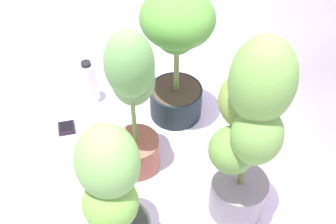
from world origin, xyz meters
The scene contains 7 objects.
ground_plane centered at (0.00, 0.00, 0.00)m, with size 8.00×8.00×0.00m, color silver.
potted_plant_front_right centered at (0.33, -0.08, 0.37)m, with size 0.39×0.28×0.68m.
potted_plant_back_right centered at (0.32, 0.41, 0.49)m, with size 0.36×0.30×0.88m.
potted_plant_back_left centered at (-0.31, 0.37, 0.43)m, with size 0.42×0.40×0.70m.
potted_plant_center centered at (-0.06, 0.09, 0.41)m, with size 0.28×0.24×0.74m.
hygrometer_box centered at (-0.36, -0.19, 0.01)m, with size 0.09×0.09×0.03m.
nutrient_bottle centered at (-0.54, -0.03, 0.12)m, with size 0.09×0.09×0.25m.
Camera 1 is at (1.12, -0.16, 1.55)m, focal length 44.04 mm.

